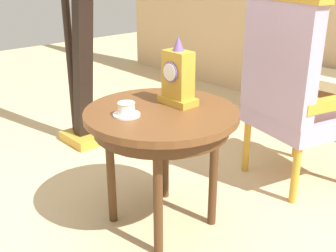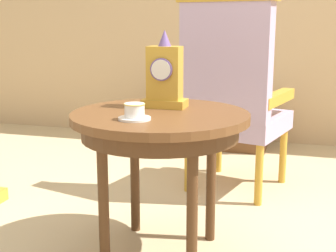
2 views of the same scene
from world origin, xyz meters
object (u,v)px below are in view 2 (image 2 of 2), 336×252
at_px(side_table, 160,130).
at_px(mantel_clock, 165,77).
at_px(teacup_left, 135,112).
at_px(window_bench, 213,119).
at_px(armchair, 232,94).

bearing_deg(side_table, mantel_clock, 97.85).
xyz_separation_m(teacup_left, window_bench, (-0.09, 2.06, -0.44)).
height_order(teacup_left, window_bench, teacup_left).
bearing_deg(side_table, window_bench, 94.13).
distance_m(teacup_left, armchair, 1.05).
bearing_deg(teacup_left, window_bench, 92.39).
height_order(teacup_left, armchair, armchair).
bearing_deg(mantel_clock, teacup_left, -96.59).
bearing_deg(mantel_clock, armchair, 75.63).
relative_size(mantel_clock, armchair, 0.29).
bearing_deg(side_table, teacup_left, -106.52).
xyz_separation_m(teacup_left, armchair, (0.22, 1.02, -0.07)).
xyz_separation_m(side_table, mantel_clock, (-0.02, 0.12, 0.21)).
distance_m(side_table, armchair, 0.87).
relative_size(side_table, mantel_clock, 2.22).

